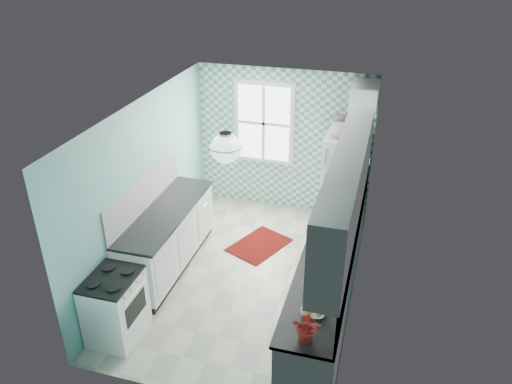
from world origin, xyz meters
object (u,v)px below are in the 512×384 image
(fruit_bowl, at_px, (314,312))
(potted_plant, at_px, (307,328))
(sink, at_px, (340,217))
(microwave, at_px, (349,128))
(fridge, at_px, (344,182))
(stove, at_px, (115,306))
(ceiling_light, at_px, (226,148))

(fruit_bowl, bearing_deg, potted_plant, -90.00)
(sink, xyz_separation_m, fruit_bowl, (-0.00, -2.08, 0.04))
(microwave, bearing_deg, fridge, 56.37)
(stove, relative_size, fruit_bowl, 3.27)
(fruit_bowl, height_order, microwave, microwave)
(sink, bearing_deg, microwave, 94.61)
(fridge, relative_size, sink, 2.81)
(sink, bearing_deg, fruit_bowl, -89.43)
(fruit_bowl, bearing_deg, ceiling_light, 145.13)
(stove, xyz_separation_m, potted_plant, (2.40, -0.44, 0.65))
(sink, xyz_separation_m, potted_plant, (-0.00, -2.46, 0.17))
(fridge, height_order, potted_plant, fridge)
(ceiling_light, bearing_deg, sink, 45.97)
(ceiling_light, xyz_separation_m, microwave, (1.11, 2.60, -0.58))
(ceiling_light, distance_m, fridge, 3.21)
(ceiling_light, distance_m, stove, 2.36)
(stove, height_order, microwave, microwave)
(sink, bearing_deg, potted_plant, -89.41)
(stove, bearing_deg, ceiling_light, 32.23)
(ceiling_light, height_order, potted_plant, ceiling_light)
(potted_plant, xyz_separation_m, microwave, (-0.09, 3.82, 0.65))
(potted_plant, relative_size, microwave, 0.60)
(fridge, height_order, stove, fridge)
(potted_plant, bearing_deg, stove, 169.58)
(fridge, relative_size, stove, 1.91)
(fridge, xyz_separation_m, stove, (-2.31, -3.37, -0.36))
(ceiling_light, distance_m, potted_plant, 2.10)
(ceiling_light, relative_size, fruit_bowl, 1.37)
(fridge, distance_m, sink, 1.37)
(stove, bearing_deg, sink, 39.48)
(fridge, xyz_separation_m, potted_plant, (0.09, -3.82, 0.29))
(sink, bearing_deg, ceiling_light, -133.36)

